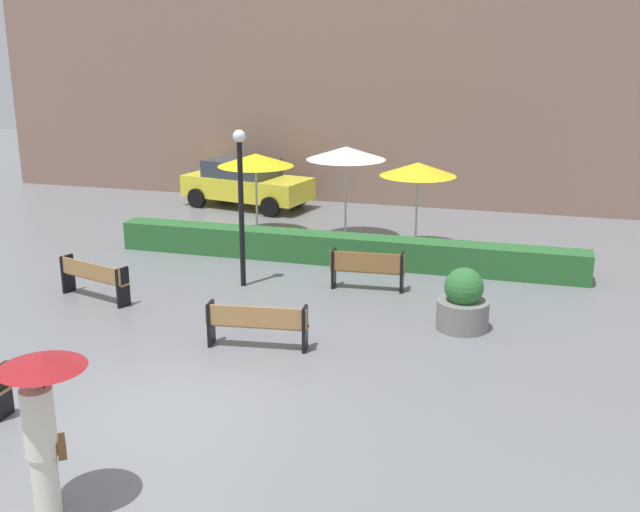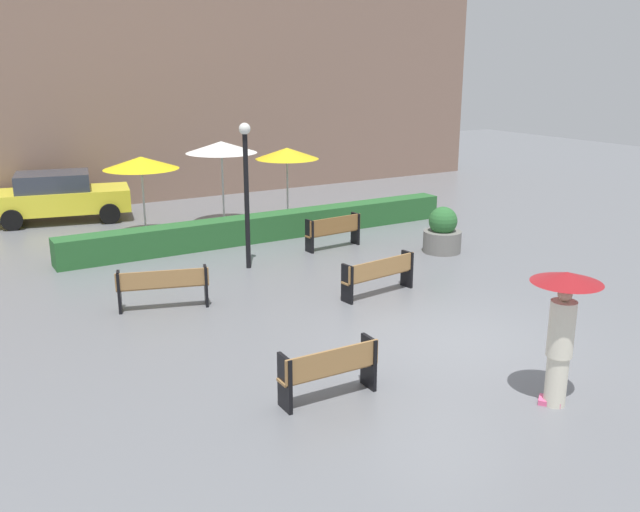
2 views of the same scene
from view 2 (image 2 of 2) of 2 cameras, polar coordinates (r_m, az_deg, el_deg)
ground_plane at (r=12.94m, az=10.39°, el=-6.89°), size 60.00×60.00×0.00m
bench_near_left at (r=10.43m, az=0.80°, el=-9.37°), size 1.59×0.40×0.85m
bench_mid_center at (r=15.02m, az=4.96°, el=-1.43°), size 1.91×0.57×0.83m
bench_back_row at (r=18.73m, az=1.16°, el=2.19°), size 1.69×0.46×0.89m
bench_far_left at (r=14.47m, az=-12.93°, el=-2.36°), size 1.87×0.85×0.85m
pedestrian_with_umbrella at (r=10.59m, az=19.53°, el=-4.91°), size 1.03×1.03×2.05m
planter_pot at (r=18.66m, az=10.15°, el=1.92°), size 1.02×1.02×1.24m
lamp_post at (r=16.66m, az=-6.16°, el=6.33°), size 0.28×0.28×3.57m
patio_umbrella_yellow at (r=20.25m, az=-14.67°, el=7.49°), size 2.13×2.13×2.36m
patio_umbrella_white at (r=21.24m, az=-8.21°, el=8.94°), size 2.17×2.17×2.63m
patio_umbrella_yellow_far at (r=21.77m, az=-2.76°, el=8.51°), size 2.00×2.00×2.35m
hedge_strip at (r=19.84m, az=-4.25°, el=2.47°), size 11.89×0.70×0.73m
building_facade at (r=26.16m, az=-13.30°, el=13.63°), size 28.00×1.20×8.23m
parked_car at (r=23.48m, az=-20.87°, el=4.69°), size 4.47×2.65×1.57m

